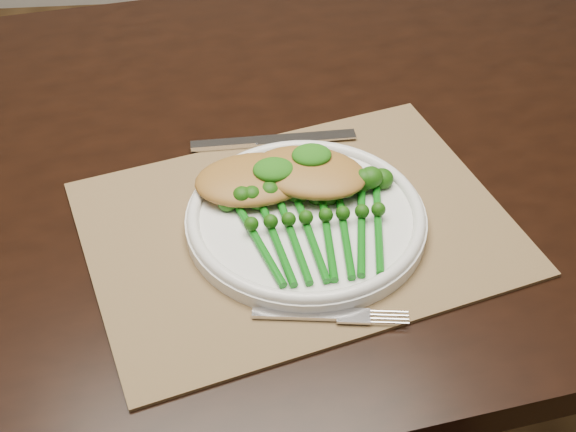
{
  "coord_description": "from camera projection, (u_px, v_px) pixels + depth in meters",
  "views": [
    {
      "loc": [
        0.03,
        -0.72,
        1.39
      ],
      "look_at": [
        0.09,
        -0.05,
        0.78
      ],
      "focal_mm": 50.0,
      "sensor_mm": 36.0,
      "label": 1
    }
  ],
  "objects": [
    {
      "name": "placemat",
      "position": [
        298.0,
        227.0,
        0.93
      ],
      "size": [
        0.56,
        0.47,
        0.0
      ],
      "primitive_type": "cube",
      "rotation": [
        0.0,
        0.0,
        0.29
      ],
      "color": "brown",
      "rests_on": "dining_table"
    },
    {
      "name": "knife",
      "position": [
        257.0,
        141.0,
        1.05
      ],
      "size": [
        0.22,
        0.03,
        0.01
      ],
      "rotation": [
        0.0,
        0.0,
        0.04
      ],
      "color": "silver",
      "rests_on": "placemat"
    },
    {
      "name": "dining_table",
      "position": [
        239.0,
        336.0,
        1.29
      ],
      "size": [
        1.73,
        1.15,
        0.75
      ],
      "rotation": [
        0.0,
        0.0,
        0.16
      ],
      "color": "black",
      "rests_on": "ground"
    },
    {
      "name": "chicken_fillet_right",
      "position": [
        309.0,
        172.0,
        0.95
      ],
      "size": [
        0.16,
        0.14,
        0.03
      ],
      "primitive_type": "ellipsoid",
      "rotation": [
        0.0,
        0.0,
        -0.35
      ],
      "color": "#AC7732",
      "rests_on": "dinner_plate"
    },
    {
      "name": "fork",
      "position": [
        341.0,
        316.0,
        0.83
      ],
      "size": [
        0.16,
        0.04,
        0.0
      ],
      "rotation": [
        0.0,
        0.0,
        -0.13
      ],
      "color": "silver",
      "rests_on": "placemat"
    },
    {
      "name": "chicken_fillet_left",
      "position": [
        253.0,
        179.0,
        0.95
      ],
      "size": [
        0.15,
        0.11,
        0.03
      ],
      "primitive_type": "ellipsoid",
      "rotation": [
        0.0,
        0.0,
        0.09
      ],
      "color": "#AC7732",
      "rests_on": "dinner_plate"
    },
    {
      "name": "dinner_plate",
      "position": [
        306.0,
        218.0,
        0.92
      ],
      "size": [
        0.28,
        0.28,
        0.03
      ],
      "color": "white",
      "rests_on": "placemat"
    },
    {
      "name": "pesto_dollop_right",
      "position": [
        312.0,
        155.0,
        0.95
      ],
      "size": [
        0.05,
        0.04,
        0.02
      ],
      "primitive_type": "ellipsoid",
      "color": "#134F0B",
      "rests_on": "chicken_fillet_right"
    },
    {
      "name": "pesto_dollop_left",
      "position": [
        274.0,
        169.0,
        0.94
      ],
      "size": [
        0.05,
        0.04,
        0.02
      ],
      "primitive_type": "ellipsoid",
      "color": "#134F0B",
      "rests_on": "chicken_fillet_left"
    },
    {
      "name": "broccolini_bundle",
      "position": [
        319.0,
        235.0,
        0.89
      ],
      "size": [
        0.17,
        0.19,
        0.04
      ],
      "rotation": [
        0.0,
        0.0,
        0.08
      ],
      "color": "#0C5E0F",
      "rests_on": "dinner_plate"
    }
  ]
}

